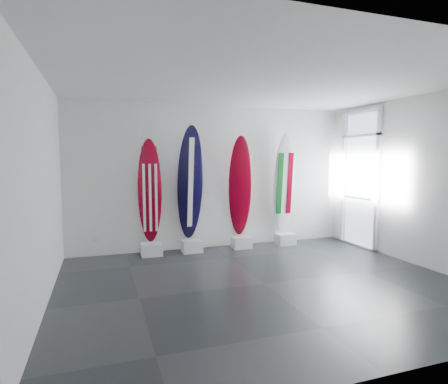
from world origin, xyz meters
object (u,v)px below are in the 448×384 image
object	(u,v)px
surfboard_usa	(150,191)
surfboard_italy	(284,184)
surfboard_navy	(190,183)
surfboard_swiss	(240,187)

from	to	relation	value
surfboard_usa	surfboard_italy	xyz separation A→B (m)	(2.93, 0.00, 0.09)
surfboard_usa	surfboard_navy	bearing A→B (deg)	9.82
surfboard_swiss	surfboard_italy	xyz separation A→B (m)	(1.04, 0.00, 0.04)
surfboard_navy	surfboard_swiss	bearing A→B (deg)	-0.99
surfboard_usa	surfboard_swiss	xyz separation A→B (m)	(1.89, 0.00, 0.05)
surfboard_usa	surfboard_navy	size ratio (longest dim) A/B	0.88
surfboard_usa	surfboard_navy	distance (m)	0.82
surfboard_usa	surfboard_navy	world-z (taller)	surfboard_navy
surfboard_navy	surfboard_usa	bearing A→B (deg)	179.01
surfboard_usa	surfboard_swiss	world-z (taller)	surfboard_swiss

